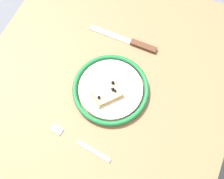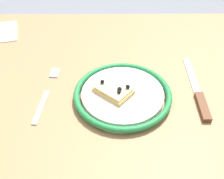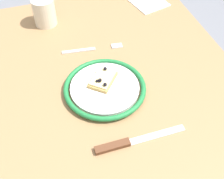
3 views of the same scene
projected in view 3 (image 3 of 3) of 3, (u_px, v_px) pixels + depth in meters
The scene contains 7 objects.
dining_table at pixel (109, 101), 0.95m from camera, with size 0.99×0.80×0.71m.
plate at pixel (105, 88), 0.85m from camera, with size 0.24×0.24×0.02m.
pizza_slice_near at pixel (103, 79), 0.86m from camera, with size 0.10×0.10×0.03m.
knife at pixel (125, 143), 0.74m from camera, with size 0.02×0.24×0.01m.
fork at pixel (93, 49), 0.98m from camera, with size 0.04×0.20×0.00m.
cup at pixel (44, 12), 1.04m from camera, with size 0.08×0.08×0.10m, color beige.
napkin at pixel (148, 2), 1.17m from camera, with size 0.13×0.12×0.00m, color white.
Camera 3 is at (0.58, -0.18, 1.35)m, focal length 47.71 mm.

